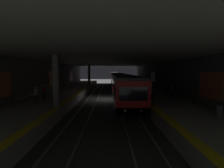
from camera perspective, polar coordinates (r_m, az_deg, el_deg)
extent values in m
plane|color=#383A38|center=(25.54, -1.49, -5.06)|extent=(120.00, 120.00, 0.00)
cube|color=gray|center=(25.65, 5.07, -4.86)|extent=(60.00, 0.09, 0.16)
cube|color=gray|center=(25.55, 1.84, -4.88)|extent=(60.00, 0.09, 0.16)
cube|color=gray|center=(25.59, -4.82, -4.88)|extent=(60.00, 0.09, 0.16)
cube|color=gray|center=(25.73, -8.03, -4.85)|extent=(60.00, 0.09, 0.16)
cube|color=#A8A59E|center=(26.20, 13.02, -3.77)|extent=(60.00, 5.30, 1.05)
cube|color=yellow|center=(25.67, 7.93, -2.68)|extent=(60.00, 0.60, 0.01)
cube|color=#A8A59E|center=(26.37, -15.90, -3.78)|extent=(60.00, 5.30, 1.05)
cube|color=yellow|center=(25.79, -10.88, -2.68)|extent=(60.00, 0.60, 0.01)
cube|color=slate|center=(26.81, 19.14, 1.17)|extent=(60.00, 0.50, 5.60)
cube|color=orange|center=(17.33, 29.88, -0.35)|extent=(3.40, 0.06, 2.35)
cube|color=#4CA566|center=(35.97, 13.50, 2.31)|extent=(3.43, 0.06, 1.81)
cube|color=slate|center=(27.06, -21.94, 1.12)|extent=(60.00, 0.50, 5.60)
cube|color=orange|center=(17.82, -33.01, -0.36)|extent=(2.94, 0.06, 2.18)
cube|color=orange|center=(29.78, -19.36, 1.76)|extent=(2.67, 0.06, 2.34)
cube|color=orange|center=(43.35, -13.40, 2.65)|extent=(3.11, 0.06, 2.40)
cube|color=beige|center=(25.24, -1.52, 8.04)|extent=(60.00, 19.40, 0.40)
cylinder|color=gray|center=(15.57, -18.28, 0.92)|extent=(0.56, 0.56, 4.55)
cylinder|color=gray|center=(39.02, -7.63, 3.10)|extent=(0.56, 0.56, 4.55)
cube|color=red|center=(22.31, 4.05, -1.12)|extent=(17.64, 2.80, 2.70)
cube|color=#14663D|center=(22.44, 4.04, -3.84)|extent=(17.64, 2.82, 0.56)
cube|color=black|center=(22.28, 4.06, -0.22)|extent=(16.23, 2.83, 0.90)
cube|color=#47474C|center=(22.21, 4.07, 2.66)|extent=(17.29, 2.58, 0.24)
cube|color=black|center=(17.76, 5.33, -7.53)|extent=(2.20, 1.64, 0.76)
cube|color=black|center=(27.29, 3.19, -3.31)|extent=(2.20, 1.64, 0.76)
cube|color=black|center=(13.54, 7.16, -3.28)|extent=(0.04, 2.24, 1.10)
cylinder|color=silver|center=(13.88, 9.79, -8.78)|extent=(0.04, 0.24, 0.24)
cylinder|color=silver|center=(13.71, 4.38, -8.90)|extent=(0.04, 0.24, 0.24)
cube|color=red|center=(40.46, 1.92, 1.39)|extent=(17.64, 2.80, 2.70)
cube|color=#14663D|center=(40.54, 1.91, -0.12)|extent=(17.64, 2.82, 0.56)
cube|color=black|center=(40.45, 1.92, 1.89)|extent=(16.23, 2.83, 0.90)
cube|color=#47474C|center=(40.41, 1.92, 3.47)|extent=(17.29, 2.58, 0.24)
cube|color=black|center=(35.75, 2.26, -1.46)|extent=(2.20, 1.64, 0.76)
cube|color=black|center=(45.40, 1.63, -0.20)|extent=(2.20, 1.64, 0.76)
cube|color=red|center=(58.67, 1.10, 2.35)|extent=(17.64, 2.80, 2.70)
cube|color=#14663D|center=(58.72, 1.10, 1.30)|extent=(17.64, 2.82, 0.56)
cube|color=black|center=(58.66, 1.11, 2.69)|extent=(16.23, 2.83, 0.90)
cube|color=#47474C|center=(58.64, 1.11, 3.78)|extent=(17.29, 2.58, 0.24)
cube|color=black|center=(53.91, 1.26, 0.54)|extent=(2.20, 1.64, 0.76)
cube|color=black|center=(63.59, 0.97, 1.14)|extent=(2.20, 1.64, 0.76)
cylinder|color=#262628|center=(18.58, 25.25, -5.15)|extent=(0.08, 0.08, 0.42)
cylinder|color=#262628|center=(19.80, 23.53, -4.53)|extent=(0.08, 0.08, 0.42)
cube|color=olive|center=(19.15, 24.38, -4.09)|extent=(1.70, 0.44, 0.08)
cube|color=olive|center=(19.22, 25.00, -3.48)|extent=(1.70, 0.06, 0.40)
cylinder|color=#262628|center=(36.27, 12.20, -0.33)|extent=(0.08, 0.08, 0.42)
cylinder|color=#262628|center=(37.59, 11.74, -0.16)|extent=(0.08, 0.08, 0.42)
cube|color=olive|center=(36.91, 11.97, 0.15)|extent=(1.70, 0.44, 0.08)
cube|color=olive|center=(36.94, 12.31, 0.46)|extent=(1.70, 0.06, 0.40)
cylinder|color=#262628|center=(18.80, -28.73, -5.17)|extent=(0.08, 0.08, 0.42)
cylinder|color=#262628|center=(20.00, -26.90, -4.55)|extent=(0.08, 0.08, 0.42)
cube|color=olive|center=(19.36, -27.81, -4.12)|extent=(1.70, 0.44, 0.08)
cube|color=olive|center=(19.44, -28.41, -3.51)|extent=(1.70, 0.06, 0.40)
cylinder|color=#262628|center=(20.76, -25.85, -4.20)|extent=(0.08, 0.08, 0.42)
cylinder|color=#262628|center=(21.99, -24.35, -3.69)|extent=(0.08, 0.08, 0.42)
cube|color=olive|center=(21.34, -25.10, -3.27)|extent=(1.70, 0.44, 0.08)
cube|color=olive|center=(21.41, -25.65, -2.73)|extent=(1.70, 0.06, 0.40)
cylinder|color=#262628|center=(32.29, -16.52, -0.99)|extent=(0.08, 0.08, 0.42)
cylinder|color=#262628|center=(33.60, -15.89, -0.77)|extent=(0.08, 0.08, 0.42)
cube|color=olive|center=(32.92, -16.21, -0.45)|extent=(1.70, 0.44, 0.08)
cube|color=olive|center=(32.96, -16.58, -0.10)|extent=(1.70, 0.06, 0.40)
cylinder|color=#363636|center=(18.40, -24.17, -4.59)|extent=(0.16, 0.16, 0.81)
cylinder|color=#363636|center=(18.58, -23.92, -4.49)|extent=(0.16, 0.16, 0.81)
cube|color=beige|center=(18.40, -24.11, -2.40)|extent=(0.36, 0.22, 0.58)
cylinder|color=beige|center=(18.18, -24.42, -2.65)|extent=(0.10, 0.10, 0.55)
cylinder|color=beige|center=(18.63, -23.80, -2.46)|extent=(0.10, 0.10, 0.55)
sphere|color=tan|center=(18.36, -24.15, -1.17)|extent=(0.22, 0.22, 0.22)
cylinder|color=#393939|center=(21.77, 19.51, -3.15)|extent=(0.16, 0.16, 0.78)
cylinder|color=#393939|center=(21.95, 19.33, -3.08)|extent=(0.16, 0.16, 0.78)
cube|color=beige|center=(21.78, 19.47, -1.37)|extent=(0.36, 0.22, 0.55)
cylinder|color=beige|center=(21.56, 19.69, -1.57)|extent=(0.10, 0.10, 0.53)
cylinder|color=beige|center=(22.02, 19.24, -1.43)|extent=(0.10, 0.10, 0.53)
sphere|color=tan|center=(21.75, 19.50, -0.36)|extent=(0.21, 0.21, 0.21)
cylinder|color=black|center=(19.94, -21.82, -3.79)|extent=(0.16, 0.16, 0.85)
cylinder|color=black|center=(20.12, -21.62, -3.71)|extent=(0.16, 0.16, 0.85)
cube|color=maroon|center=(19.94, -21.78, -1.68)|extent=(0.36, 0.22, 0.60)
cylinder|color=maroon|center=(19.72, -22.04, -1.90)|extent=(0.10, 0.10, 0.57)
cylinder|color=maroon|center=(20.18, -21.52, -1.75)|extent=(0.10, 0.10, 0.57)
sphere|color=tan|center=(19.91, -21.81, -0.49)|extent=(0.23, 0.23, 0.23)
cylinder|color=#3E3E3E|center=(24.29, 12.91, -2.12)|extent=(0.16, 0.16, 0.88)
cylinder|color=#3E3E3E|center=(24.48, 12.80, -2.07)|extent=(0.16, 0.16, 0.88)
cube|color=beige|center=(24.32, 12.89, -0.34)|extent=(0.36, 0.22, 0.62)
cylinder|color=beige|center=(24.08, 13.03, -0.51)|extent=(0.10, 0.10, 0.59)
cylinder|color=beige|center=(24.56, 12.75, -0.41)|extent=(0.10, 0.10, 0.59)
sphere|color=tan|center=(24.28, 12.91, 0.67)|extent=(0.24, 0.24, 0.24)
cube|color=maroon|center=(19.55, -19.16, -4.54)|extent=(0.30, 0.20, 0.40)
cylinder|color=#595B5E|center=(13.87, 32.12, -7.67)|extent=(0.44, 0.44, 0.85)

